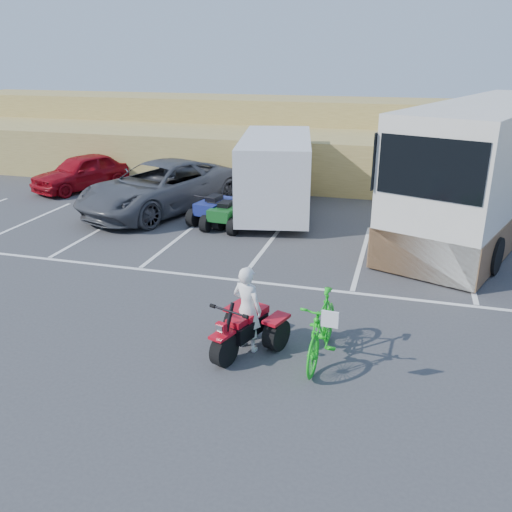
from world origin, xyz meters
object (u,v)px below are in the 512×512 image
(grey_pickup, at_px, (160,187))
(quad_atv_blue, at_px, (215,224))
(red_trike_atv, at_px, (243,351))
(green_dirt_bike, at_px, (322,328))
(rider, at_px, (247,309))
(quad_atv_green, at_px, (226,229))
(cargo_trailer, at_px, (276,173))
(rv_motorhome, at_px, (487,176))
(red_car, at_px, (82,172))

(grey_pickup, height_order, quad_atv_blue, grey_pickup)
(red_trike_atv, bearing_deg, green_dirt_bike, 24.78)
(rider, height_order, quad_atv_green, rider)
(cargo_trailer, bearing_deg, rv_motorhome, -10.07)
(quad_atv_blue, height_order, quad_atv_green, quad_atv_blue)
(rider, height_order, rv_motorhome, rv_motorhome)
(rv_motorhome, relative_size, quad_atv_green, 7.22)
(green_dirt_bike, bearing_deg, grey_pickup, 134.06)
(red_car, relative_size, cargo_trailer, 0.69)
(grey_pickup, relative_size, rv_motorhome, 0.56)
(cargo_trailer, height_order, quad_atv_green, cargo_trailer)
(red_trike_atv, height_order, grey_pickup, grey_pickup)
(red_car, distance_m, quad_atv_blue, 7.40)
(red_trike_atv, relative_size, grey_pickup, 0.26)
(cargo_trailer, bearing_deg, quad_atv_green, -127.88)
(rider, relative_size, quad_atv_green, 1.09)
(cargo_trailer, height_order, rv_motorhome, rv_motorhome)
(cargo_trailer, relative_size, quad_atv_blue, 3.70)
(green_dirt_bike, bearing_deg, rv_motorhome, 72.28)
(rider, relative_size, rv_motorhome, 0.15)
(red_trike_atv, distance_m, rv_motorhome, 10.59)
(quad_atv_blue, bearing_deg, red_trike_atv, -55.47)
(green_dirt_bike, relative_size, red_car, 0.50)
(grey_pickup, distance_m, rv_motorhome, 10.55)
(green_dirt_bike, relative_size, grey_pickup, 0.34)
(grey_pickup, height_order, cargo_trailer, cargo_trailer)
(rider, bearing_deg, grey_pickup, -36.61)
(quad_atv_green, bearing_deg, green_dirt_bike, -53.17)
(red_trike_atv, xyz_separation_m, quad_atv_blue, (-3.20, 7.38, 0.00))
(red_car, distance_m, cargo_trailer, 8.44)
(green_dirt_bike, distance_m, grey_pickup, 10.69)
(rider, height_order, green_dirt_bike, rider)
(rider, distance_m, quad_atv_blue, 7.98)
(green_dirt_bike, bearing_deg, quad_atv_green, 124.66)
(cargo_trailer, distance_m, quad_atv_green, 2.75)
(red_car, xyz_separation_m, quad_atv_green, (7.23, -3.47, -0.70))
(rider, bearing_deg, rv_motorhome, -99.42)
(grey_pickup, relative_size, red_car, 1.48)
(green_dirt_bike, relative_size, rv_motorhome, 0.19)
(green_dirt_bike, bearing_deg, rider, -176.34)
(green_dirt_bike, xyz_separation_m, quad_atv_green, (-4.10, 6.83, -0.62))
(red_trike_atv, distance_m, red_car, 14.40)
(red_trike_atv, height_order, rider, rider)
(red_car, height_order, quad_atv_blue, red_car)
(red_trike_atv, xyz_separation_m, red_car, (-9.90, 10.43, 0.70))
(rider, xyz_separation_m, green_dirt_bike, (1.38, -0.00, -0.20))
(grey_pickup, bearing_deg, green_dirt_bike, -29.16)
(rider, xyz_separation_m, quad_atv_green, (-2.72, 6.83, -0.82))
(grey_pickup, distance_m, cargo_trailer, 4.01)
(grey_pickup, xyz_separation_m, quad_atv_green, (2.83, -1.32, -0.84))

